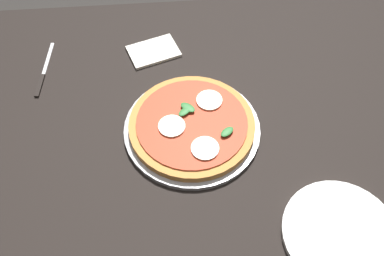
% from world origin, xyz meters
% --- Properties ---
extents(ground_plane, '(6.00, 6.00, 0.00)m').
position_xyz_m(ground_plane, '(0.00, 0.00, 0.00)').
color(ground_plane, '#2D2B28').
extents(dining_table, '(1.30, 0.93, 0.73)m').
position_xyz_m(dining_table, '(0.00, 0.00, 0.63)').
color(dining_table, black).
rests_on(dining_table, ground_plane).
extents(serving_tray, '(0.32, 0.32, 0.01)m').
position_xyz_m(serving_tray, '(0.10, 0.02, 0.73)').
color(serving_tray, '#B2B2B7').
rests_on(serving_tray, dining_table).
extents(pizza, '(0.29, 0.29, 0.03)m').
position_xyz_m(pizza, '(0.10, 0.02, 0.75)').
color(pizza, '#C6843F').
rests_on(pizza, serving_tray).
extents(plate_white, '(0.23, 0.23, 0.01)m').
position_xyz_m(plate_white, '(-0.17, 0.30, 0.73)').
color(plate_white, white).
rests_on(plate_white, dining_table).
extents(napkin, '(0.15, 0.13, 0.01)m').
position_xyz_m(napkin, '(0.18, -0.25, 0.73)').
color(napkin, white).
rests_on(napkin, dining_table).
extents(knife, '(0.03, 0.19, 0.01)m').
position_xyz_m(knife, '(0.47, -0.19, 0.73)').
color(knife, black).
rests_on(knife, dining_table).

